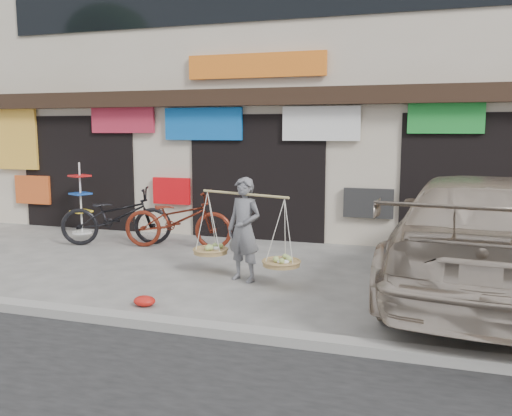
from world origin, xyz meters
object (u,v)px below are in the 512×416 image
(street_vendor, at_px, (244,234))
(display_rack, at_px, (81,205))
(bike_0, at_px, (116,216))
(suv, at_px, (483,234))
(bike_2, at_px, (178,219))

(street_vendor, height_order, display_rack, street_vendor)
(street_vendor, relative_size, bike_0, 0.83)
(street_vendor, distance_m, suv, 3.54)
(bike_2, height_order, suv, suv)
(street_vendor, distance_m, bike_2, 2.78)
(bike_0, height_order, suv, suv)
(suv, relative_size, display_rack, 3.79)
(bike_0, distance_m, bike_2, 1.36)
(suv, xyz_separation_m, display_rack, (-8.38, 2.19, -0.21))
(street_vendor, distance_m, display_rack, 5.54)
(bike_0, height_order, bike_2, bike_0)
(display_rack, bearing_deg, bike_0, -30.30)
(bike_0, bearing_deg, street_vendor, -139.08)
(street_vendor, relative_size, suv, 0.30)
(bike_2, bearing_deg, street_vendor, -141.06)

